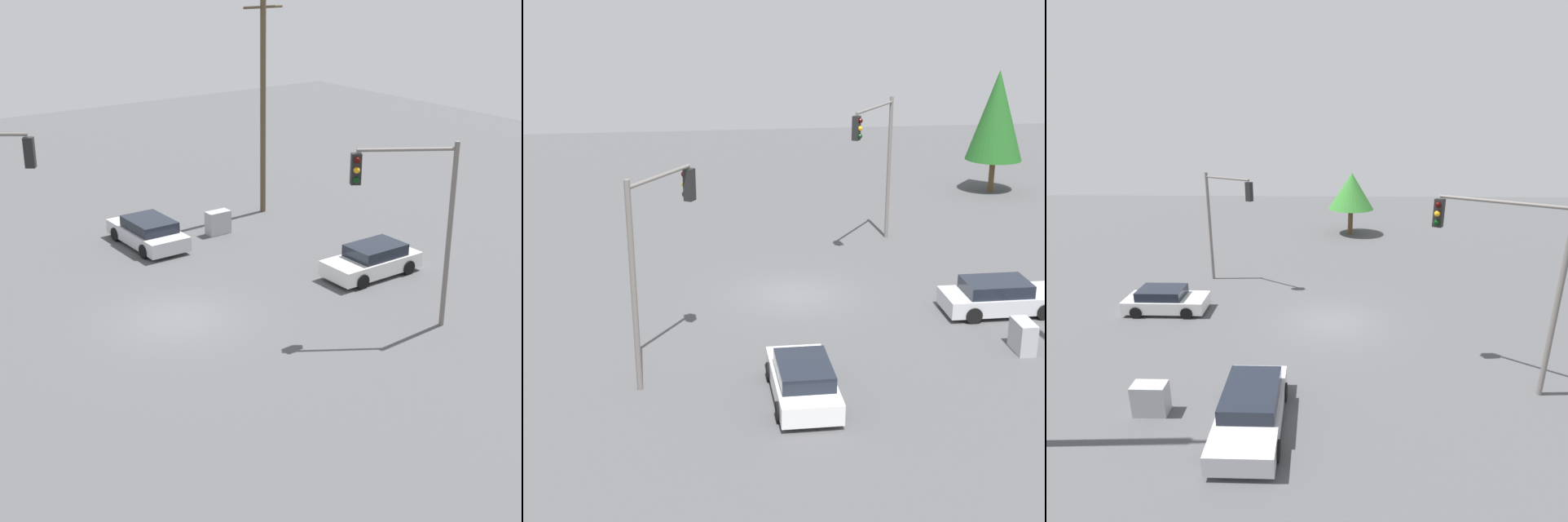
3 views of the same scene
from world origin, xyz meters
TOP-DOWN VIEW (x-y plane):
  - ground_plane at (0.00, 0.00)m, footprint 80.00×80.00m
  - sedan_silver at (-2.83, -7.49)m, footprint 2.07×4.45m
  - sedan_white at (-8.65, 0.99)m, footprint 4.13×1.94m
  - traffic_signal_cross at (-6.29, 5.24)m, footprint 3.13×2.09m
  - utility_pole_tall at (-10.01, -8.54)m, footprint 2.20×0.28m
  - electrical_cabinet at (-6.27, -6.99)m, footprint 1.13×0.60m

SIDE VIEW (x-z plane):
  - ground_plane at x=0.00m, z-range 0.00..0.00m
  - electrical_cabinet at x=-6.27m, z-range 0.00..1.10m
  - sedan_white at x=-8.65m, z-range -0.02..1.26m
  - sedan_silver at x=-2.83m, z-range -0.02..1.28m
  - traffic_signal_cross at x=-6.29m, z-range 1.19..7.87m
  - utility_pole_tall at x=-10.01m, z-range 0.31..11.92m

